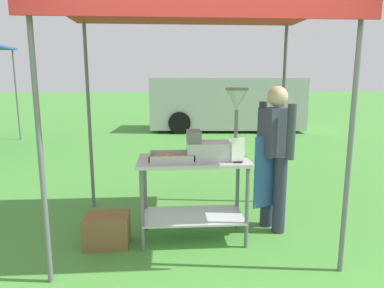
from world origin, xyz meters
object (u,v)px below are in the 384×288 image
object	(u,v)px
donut_cart	(193,182)
supply_crate	(107,230)
menu_sign	(238,152)
donut_fryer	(218,137)
vendor	(275,151)
van_silver	(226,103)
stall_canopy	(193,15)
donut_tray	(171,158)

from	to	relation	value
donut_cart	supply_crate	size ratio (longest dim) A/B	2.52
donut_cart	menu_sign	world-z (taller)	menu_sign
donut_fryer	donut_cart	bearing A→B (deg)	174.37
vendor	van_silver	distance (m)	7.83
donut_cart	van_silver	distance (m)	8.16
donut_fryer	menu_sign	size ratio (longest dim) A/B	2.89
menu_sign	supply_crate	size ratio (longest dim) A/B	0.56
stall_canopy	vendor	world-z (taller)	stall_canopy
donut_tray	supply_crate	xyz separation A→B (m)	(-0.66, -0.06, -0.73)
stall_canopy	supply_crate	xyz separation A→B (m)	(-0.89, -0.19, -2.14)
stall_canopy	van_silver	distance (m)	8.18
supply_crate	van_silver	world-z (taller)	van_silver
donut_cart	donut_fryer	world-z (taller)	donut_fryer
stall_canopy	donut_cart	distance (m)	1.68
stall_canopy	menu_sign	distance (m)	1.42
menu_sign	vendor	size ratio (longest dim) A/B	0.16
donut_fryer	vendor	xyz separation A→B (m)	(0.66, 0.21, -0.21)
menu_sign	van_silver	bearing A→B (deg)	81.30
donut_tray	vendor	distance (m)	1.16
donut_cart	donut_tray	bearing A→B (deg)	-171.11
donut_cart	supply_crate	xyz separation A→B (m)	(-0.89, -0.09, -0.47)
stall_canopy	donut_cart	world-z (taller)	stall_canopy
stall_canopy	donut_tray	size ratio (longest dim) A/B	6.02
stall_canopy	van_silver	size ratio (longest dim) A/B	0.55
stall_canopy	donut_cart	xyz separation A→B (m)	(0.00, -0.10, -1.67)
vendor	donut_tray	bearing A→B (deg)	-169.03
donut_cart	van_silver	size ratio (longest dim) A/B	0.23
supply_crate	donut_fryer	bearing A→B (deg)	3.51
stall_canopy	donut_cart	size ratio (longest dim) A/B	2.40
menu_sign	vendor	distance (m)	0.62
stall_canopy	van_silver	xyz separation A→B (m)	(1.68, 7.88, -1.43)
menu_sign	donut_tray	bearing A→B (deg)	166.37
donut_tray	stall_canopy	bearing A→B (deg)	30.66
donut_fryer	supply_crate	xyz separation A→B (m)	(-1.14, -0.07, -0.95)
donut_cart	supply_crate	world-z (taller)	donut_cart
supply_crate	stall_canopy	bearing A→B (deg)	12.28
stall_canopy	donut_tray	world-z (taller)	stall_canopy
donut_cart	van_silver	xyz separation A→B (m)	(1.68, 7.98, 0.25)
donut_fryer	supply_crate	world-z (taller)	donut_fryer
menu_sign	vendor	xyz separation A→B (m)	(0.48, 0.38, -0.08)
menu_sign	van_silver	xyz separation A→B (m)	(1.25, 8.17, -0.11)
vendor	supply_crate	world-z (taller)	vendor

